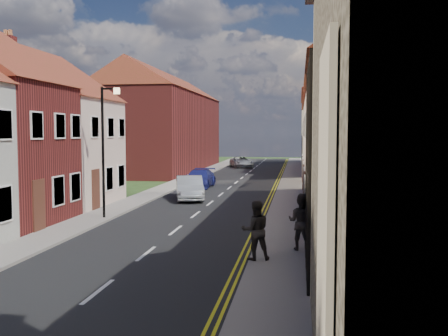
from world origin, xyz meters
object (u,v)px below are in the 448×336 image
pedestrian_right_b (256,230)px  lamppost (105,143)px  car_mid (189,188)px  pedestrian_right (301,222)px  car_far (199,178)px  car_distant (241,162)px

pedestrian_right_b → lamppost: bearing=-57.9°
car_mid → pedestrian_right_b: bearing=-85.1°
lamppost → pedestrian_right: 10.57m
car_mid → pedestrian_right_b: (5.20, -14.00, 0.32)m
lamppost → pedestrian_right: bearing=-29.9°
car_mid → car_far: car_mid is taller
pedestrian_right → car_mid: bearing=-42.4°
car_mid → pedestrian_right: size_ratio=2.29×
car_far → pedestrian_right_b: bearing=-73.6°
car_mid → pedestrian_right_b: 14.93m
car_mid → pedestrian_right: bearing=-77.7°
lamppost → car_far: size_ratio=1.30×
lamppost → car_distant: (2.23, 35.19, -2.89)m
car_distant → pedestrian_right_b: size_ratio=2.54×
car_distant → pedestrian_right: size_ratio=2.46×
car_distant → car_mid: bearing=-107.1°
car_far → pedestrian_right_b: (5.93, -20.62, 0.37)m
lamppost → car_distant: 35.38m
car_far → car_distant: size_ratio=0.99×
car_distant → pedestrian_right_b: 42.14m
lamppost → car_mid: bearing=72.6°
pedestrian_right → pedestrian_right_b: pedestrian_right is taller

